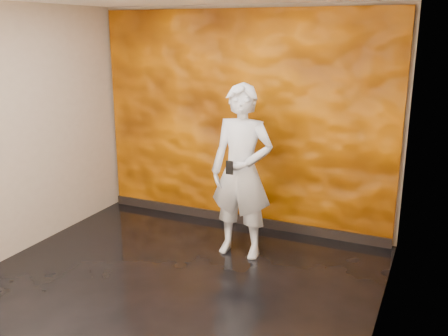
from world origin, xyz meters
The scene contains 5 objects.
room centered at (0.00, 0.00, 1.40)m, with size 4.02×4.02×2.81m.
feature_wall centered at (0.00, 1.96, 1.38)m, with size 3.90×0.06×2.75m, color orange.
baseboard centered at (0.00, 1.92, 0.06)m, with size 3.90×0.04×0.12m, color black.
man centered at (0.36, 1.08, 0.98)m, with size 0.71×0.47×1.96m, color #A6ACB7.
phone centered at (0.35, 0.77, 1.10)m, with size 0.08×0.02×0.15m, color black.
Camera 1 is at (2.37, -3.86, 2.50)m, focal length 40.00 mm.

